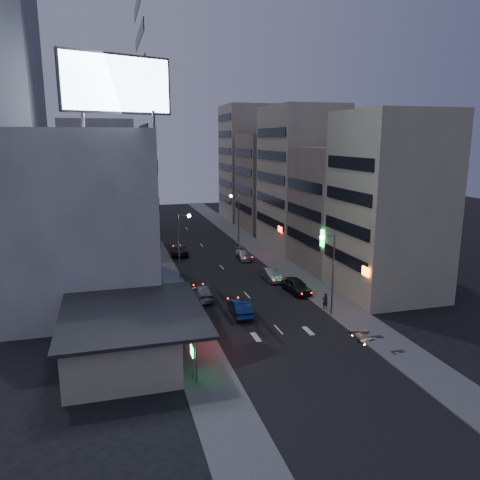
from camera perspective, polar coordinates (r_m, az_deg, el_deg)
name	(u,v)px	position (r m, az deg, el deg)	size (l,w,h in m)	color
ground	(295,348)	(40.24, 6.76, -12.95)	(180.00, 180.00, 0.00)	black
sidewalk_left	(159,264)	(66.06, -9.82, -2.85)	(4.00, 120.00, 0.12)	#4C4C4F
sidewalk_right	(268,256)	(69.43, 3.42, -1.95)	(4.00, 120.00, 0.12)	#4C4C4F
food_court	(122,335)	(38.59, -14.22, -11.16)	(11.00, 13.00, 3.88)	#B6AB8E
white_building	(84,214)	(54.19, -18.52, 3.05)	(14.00, 24.00, 18.00)	silver
shophouse_near	(389,205)	(53.34, 17.71, 4.05)	(10.00, 11.00, 20.00)	#B6AB8E
shophouse_mid	(342,208)	(63.65, 12.30, 3.78)	(11.00, 12.00, 16.00)	gray
shophouse_far	(300,178)	(74.76, 7.37, 7.50)	(10.00, 14.00, 22.00)	#B6AB8E
far_left_a	(100,184)	(78.84, -16.74, 6.60)	(11.00, 10.00, 20.00)	silver
far_left_b	(98,191)	(92.03, -16.88, 5.76)	(12.00, 10.00, 15.00)	gray
far_right_a	(271,182)	(89.04, 3.83, 7.03)	(11.00, 12.00, 18.00)	gray
far_right_b	(252,163)	(102.24, 1.46, 9.41)	(12.00, 12.00, 24.00)	#B6AB8E
billboard	(117,84)	(43.75, -14.75, 17.89)	(9.52, 3.75, 6.20)	#595B60
street_lamp_right_near	(330,263)	(45.90, 10.89, -2.75)	(1.60, 0.44, 8.02)	#595B60
street_lamp_left	(182,237)	(57.35, -7.07, 0.38)	(1.60, 0.44, 8.02)	#595B60
street_lamp_right_far	(236,211)	(77.13, -0.45, 3.53)	(1.60, 0.44, 8.02)	#595B60
parked_car_right_near	(296,286)	(53.45, 6.87, -5.53)	(1.95, 4.85, 1.65)	#242529
parked_car_right_mid	(271,274)	(57.73, 3.77, -4.21)	(1.55, 4.45, 1.47)	#9FA1A7
parked_car_left	(179,250)	(70.68, -7.41, -1.22)	(2.40, 5.21, 1.45)	#28272C
parked_car_right_far	(244,255)	(67.53, 0.47, -1.79)	(1.91, 4.69, 1.36)	#ABAFB4
road_car_blue	(240,308)	(46.51, 0.03, -8.24)	(1.68, 4.82, 1.59)	navy
road_car_silver	(203,293)	(51.20, -4.55, -6.40)	(2.05, 5.04, 1.46)	gray
person	(325,301)	(48.58, 10.35, -7.32)	(0.61, 0.40, 1.68)	black
scooter_black_a	(403,344)	(41.41, 19.23, -11.85)	(1.72, 0.57, 1.05)	black
scooter_silver_a	(372,332)	(42.85, 15.76, -10.71)	(1.87, 0.62, 1.15)	#B0B4B8
scooter_blue	(381,329)	(43.61, 16.86, -10.33)	(1.96, 0.65, 1.20)	navy
scooter_black_b	(367,325)	(43.99, 15.24, -10.01)	(2.01, 0.67, 1.23)	black
scooter_silver_b	(366,324)	(44.31, 15.12, -9.90)	(1.84, 0.61, 1.13)	#9CA0A4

